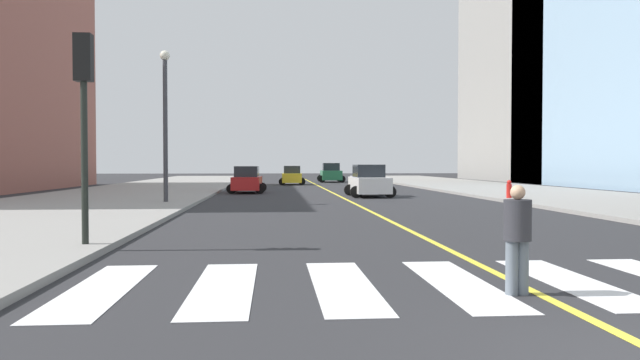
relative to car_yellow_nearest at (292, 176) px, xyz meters
The scene contains 13 objects.
sidewalk_kerb_east 31.27m from the car_yellow_nearest, 62.78° to the right, with size 10.00×120.00×0.15m, color gray.
sidewalk_kerb_west 29.59m from the car_yellow_nearest, 109.96° to the right, with size 10.00×120.00×0.15m, color gray.
crosswalk_paint 43.86m from the car_yellow_nearest, 87.25° to the right, with size 13.50×4.00×0.01m.
lane_divider_paint 8.12m from the car_yellow_nearest, 74.92° to the right, with size 0.16×80.00×0.01m, color yellow.
parking_garage_concrete 35.27m from the car_yellow_nearest, 17.65° to the left, with size 18.00×24.00×29.79m, color gray.
car_yellow_nearest is the anchor object (origin of this frame).
car_white_second 19.86m from the car_yellow_nearest, 79.21° to the right, with size 2.56×4.07×1.81m.
car_green_third 8.23m from the car_yellow_nearest, 59.88° to the left, with size 2.75×4.35×1.93m.
car_red_fourth 15.02m from the car_yellow_nearest, 102.80° to the right, with size 2.45×3.86×1.70m.
traffic_light_far_corner 40.27m from the car_yellow_nearest, 98.07° to the right, with size 0.36×0.41×4.44m.
pedestrian_crossing 44.69m from the car_yellow_nearest, 87.72° to the right, with size 0.39×0.39×1.56m.
fire_hydrant 25.93m from the car_yellow_nearest, 67.15° to the right, with size 0.26×0.26×0.89m.
street_lamp 26.58m from the car_yellow_nearest, 104.23° to the right, with size 0.44×0.44×6.76m.
Camera 1 is at (-3.75, -4.99, 1.85)m, focal length 33.53 mm.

